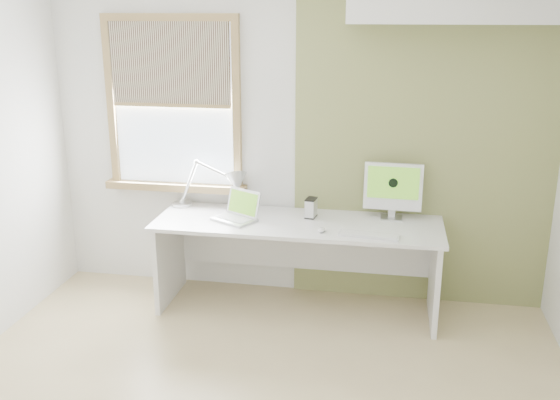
% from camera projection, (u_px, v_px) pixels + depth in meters
% --- Properties ---
extents(room, '(4.04, 3.54, 2.64)m').
position_uv_depth(room, '(245.00, 203.00, 3.31)').
color(room, tan).
rests_on(room, ground).
extents(accent_wall, '(2.00, 0.02, 2.60)m').
position_uv_depth(accent_wall, '(424.00, 144.00, 4.78)').
color(accent_wall, '#8F8B51').
rests_on(accent_wall, room).
extents(window, '(1.20, 0.14, 1.42)m').
position_uv_depth(window, '(173.00, 106.00, 5.02)').
color(window, olive).
rests_on(window, room).
extents(desk, '(2.20, 0.70, 0.73)m').
position_uv_depth(desk, '(299.00, 243.00, 4.88)').
color(desk, silver).
rests_on(desk, room).
extents(desk_lamp, '(0.69, 0.28, 0.40)m').
position_uv_depth(desk_lamp, '(226.00, 185.00, 5.00)').
color(desk_lamp, silver).
rests_on(desk_lamp, desk).
extents(laptop, '(0.40, 0.37, 0.22)m').
position_uv_depth(laptop, '(238.00, 212.00, 4.81)').
color(laptop, silver).
rests_on(laptop, desk).
extents(phone_dock, '(0.08, 0.08, 0.14)m').
position_uv_depth(phone_dock, '(309.00, 212.00, 4.88)').
color(phone_dock, silver).
rests_on(phone_dock, desk).
extents(external_drive, '(0.09, 0.13, 0.15)m').
position_uv_depth(external_drive, '(311.00, 208.00, 4.85)').
color(external_drive, silver).
rests_on(external_drive, desk).
extents(imac, '(0.45, 0.15, 0.44)m').
position_uv_depth(imac, '(393.00, 188.00, 4.78)').
color(imac, silver).
rests_on(imac, desk).
extents(keyboard, '(0.44, 0.17, 0.02)m').
position_uv_depth(keyboard, '(369.00, 235.00, 4.45)').
color(keyboard, white).
rests_on(keyboard, desk).
extents(mouse, '(0.07, 0.10, 0.03)m').
position_uv_depth(mouse, '(321.00, 230.00, 4.55)').
color(mouse, white).
rests_on(mouse, desk).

